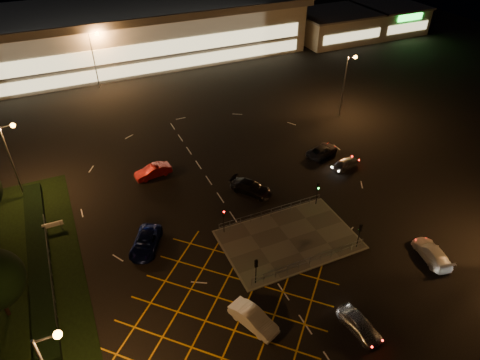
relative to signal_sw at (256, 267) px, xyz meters
name	(u,v)px	position (x,y,z in m)	size (l,w,h in m)	color
ground	(264,234)	(4.00, 5.99, -2.37)	(180.00, 180.00, 0.00)	black
pedestrian_island	(289,239)	(6.00, 3.99, -2.31)	(14.00, 9.00, 0.12)	#4C4944
hedge	(39,257)	(-19.00, 11.99, -1.87)	(2.00, 26.00, 1.00)	black
supermarket	(132,31)	(4.00, 67.95, 2.95)	(72.00, 26.50, 10.50)	beige
retail_unit_a	(335,25)	(50.00, 59.97, 0.85)	(18.80, 14.80, 6.35)	beige
retail_unit_b	(389,18)	(66.00, 59.95, 0.85)	(14.80, 14.80, 6.35)	beige
streetlight_nw	(12,152)	(-19.56, 23.99, 4.20)	(1.78, 0.56, 10.03)	slate
streetlight_ne	(347,78)	(28.44, 25.99, 4.20)	(1.78, 0.56, 10.03)	slate
streetlight_far_left	(95,53)	(-5.56, 53.99, 4.20)	(1.78, 0.56, 10.03)	slate
streetlight_far_right	(286,23)	(34.44, 55.99, 4.20)	(1.78, 0.56, 10.03)	slate
signal_sw	(256,267)	(0.00, 0.00, 0.00)	(0.28, 0.30, 3.15)	black
signal_se	(360,231)	(12.00, 0.00, 0.00)	(0.28, 0.30, 3.15)	black
signal_nw	(224,216)	(0.00, 7.99, 0.00)	(0.28, 0.30, 3.15)	black
signal_ne	(318,189)	(12.00, 7.99, 0.00)	(0.28, 0.30, 3.15)	black
car_near_silver	(360,325)	(5.95, -8.40, -1.60)	(1.82, 4.52, 1.54)	#A8AAAF
car_queue_white	(253,318)	(-2.21, -4.05, -1.57)	(1.68, 4.81, 1.58)	silver
car_left_blue	(146,242)	(-8.47, 9.26, -1.60)	(2.53, 5.49, 1.53)	#0B1342
car_far_dkgrey	(251,188)	(5.89, 13.38, -1.59)	(2.19, 5.38, 1.56)	black
car_right_silver	(346,163)	(19.93, 13.14, -1.66)	(1.67, 4.14, 1.41)	#A3A4AA
car_circ_red	(153,171)	(-4.31, 21.89, -1.57)	(1.68, 4.81, 1.59)	maroon
car_east_grey	(322,151)	(18.86, 17.16, -1.65)	(2.37, 5.15, 1.43)	black
car_approach_white	(432,253)	(18.11, -4.45, -1.62)	(2.09, 5.15, 1.50)	#BCBCBC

